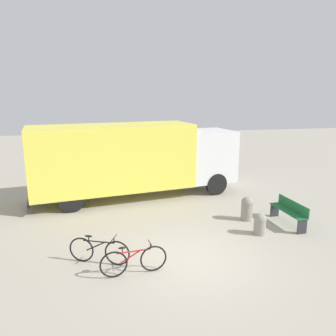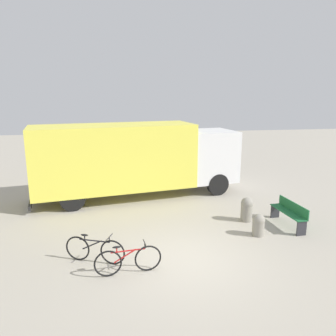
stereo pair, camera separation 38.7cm
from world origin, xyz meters
TOP-DOWN VIEW (x-y plane):
  - ground_plane at (0.00, 0.00)m, footprint 60.00×60.00m
  - delivery_truck at (-0.92, 5.98)m, footprint 9.33×3.64m
  - park_bench at (4.12, 1.73)m, footprint 0.49×1.75m
  - bicycle_near at (-2.47, 0.27)m, footprint 1.63×0.73m
  - bicycle_middle at (-1.59, -0.47)m, footprint 1.74×0.44m
  - bollard_near_bench at (2.71, 1.17)m, footprint 0.41×0.41m
  - bollard_far_bench at (2.83, 2.42)m, footprint 0.44×0.44m

SIDE VIEW (x-z plane):
  - ground_plane at x=0.00m, z-range 0.00..0.00m
  - bicycle_near at x=-2.47m, z-range -0.02..0.78m
  - bicycle_middle at x=-1.59m, z-range -0.02..0.78m
  - bollard_near_bench at x=2.71m, z-range 0.02..0.75m
  - bollard_far_bench at x=2.83m, z-range 0.03..0.91m
  - park_bench at x=4.12m, z-range 0.07..0.93m
  - delivery_truck at x=-0.92m, z-range 0.18..3.43m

